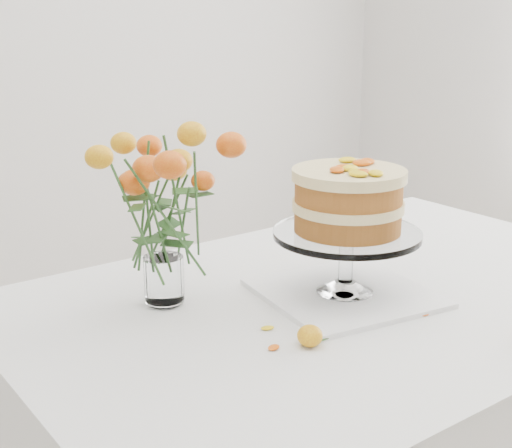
{
  "coord_description": "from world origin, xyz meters",
  "views": [
    {
      "loc": [
        -1.0,
        -1.01,
        1.32
      ],
      "look_at": [
        -0.19,
        0.08,
        0.92
      ],
      "focal_mm": 50.0,
      "sensor_mm": 36.0,
      "label": 1
    }
  ],
  "objects": [
    {
      "name": "stray_petal_a",
      "position": [
        -0.12,
        -0.1,
        0.76
      ],
      "size": [
        0.03,
        0.02,
        0.0
      ],
      "primitive_type": "ellipsoid",
      "color": "yellow",
      "rests_on": "table"
    },
    {
      "name": "rose_vase",
      "position": [
        -0.35,
        0.17,
        0.99
      ],
      "size": [
        0.32,
        0.32,
        0.4
      ],
      "rotation": [
        0.0,
        0.0,
        0.27
      ],
      "color": "white",
      "rests_on": "table"
    },
    {
      "name": "napkin",
      "position": [
        -0.03,
        -0.02,
        0.76
      ],
      "size": [
        0.37,
        0.37,
        0.01
      ],
      "primitive_type": "cube",
      "rotation": [
        0.0,
        0.0,
        -0.15
      ],
      "color": "white",
      "rests_on": "table"
    },
    {
      "name": "stray_petal_c",
      "position": [
        0.02,
        -0.18,
        0.76
      ],
      "size": [
        0.03,
        0.02,
        0.0
      ],
      "primitive_type": "ellipsoid",
      "color": "yellow",
      "rests_on": "table"
    },
    {
      "name": "stray_petal_b",
      "position": [
        -0.02,
        -0.14,
        0.76
      ],
      "size": [
        0.03,
        0.02,
        0.0
      ],
      "primitive_type": "ellipsoid",
      "color": "yellow",
      "rests_on": "table"
    },
    {
      "name": "loose_rose_near",
      "position": [
        -0.24,
        -0.15,
        0.78
      ],
      "size": [
        0.08,
        0.05,
        0.04
      ],
      "rotation": [
        0.0,
        0.0,
        -0.05
      ],
      "color": "yellow",
      "rests_on": "table"
    },
    {
      "name": "cake_stand",
      "position": [
        -0.03,
        -0.02,
        0.95
      ],
      "size": [
        0.3,
        0.3,
        0.27
      ],
      "rotation": [
        0.0,
        0.0,
        -0.12
      ],
      "color": "white",
      "rests_on": "napkin"
    },
    {
      "name": "stray_petal_d",
      "position": [
        -0.26,
        -0.05,
        0.76
      ],
      "size": [
        0.03,
        0.02,
        0.0
      ],
      "primitive_type": "ellipsoid",
      "color": "yellow",
      "rests_on": "table"
    },
    {
      "name": "stray_petal_e",
      "position": [
        -0.3,
        -0.12,
        0.76
      ],
      "size": [
        0.03,
        0.02,
        0.0
      ],
      "primitive_type": "ellipsoid",
      "color": "yellow",
      "rests_on": "table"
    },
    {
      "name": "table",
      "position": [
        0.0,
        0.0,
        0.67
      ],
      "size": [
        1.43,
        0.93,
        0.76
      ],
      "color": "tan",
      "rests_on": "ground"
    }
  ]
}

